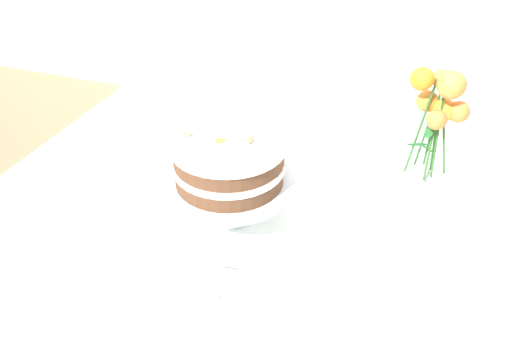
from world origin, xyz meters
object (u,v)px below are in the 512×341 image
dining_table (268,250)px  layer_cake (229,160)px  teacup (202,288)px  flower_vase (429,152)px  cake_stand (230,186)px

dining_table → layer_cake: (-0.09, -0.01, 0.24)m
dining_table → teacup: bearing=-99.1°
flower_vase → teacup: bearing=-132.8°
cake_stand → flower_vase: flower_vase is taller
dining_table → layer_cake: 0.26m
flower_vase → cake_stand: bearing=-161.7°
dining_table → teacup: teacup is taller
dining_table → cake_stand: size_ratio=4.83×
cake_stand → layer_cake: layer_cake is taller
cake_stand → layer_cake: (-0.00, -0.00, 0.07)m
teacup → flower_vase: bearing=47.2°
layer_cake → cake_stand: bearing=23.3°
teacup → cake_stand: bearing=100.0°
layer_cake → flower_vase: flower_vase is taller
dining_table → teacup: (-0.04, -0.26, 0.12)m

